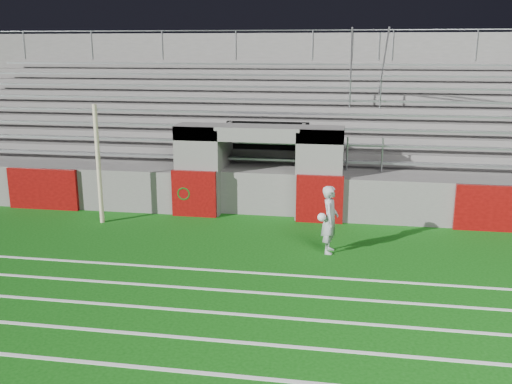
# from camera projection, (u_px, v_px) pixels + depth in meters

# --- Properties ---
(ground) EXTENTS (90.00, 90.00, 0.00)m
(ground) POSITION_uv_depth(u_px,v_px,m) (235.00, 255.00, 13.45)
(ground) COLOR #0E4E0D
(ground) RESTS_ON ground
(field_post) EXTENTS (0.12, 0.12, 3.29)m
(field_post) POSITION_uv_depth(u_px,v_px,m) (98.00, 165.00, 15.59)
(field_post) COLOR beige
(field_post) RESTS_ON ground
(field_markings) EXTENTS (28.00, 8.09, 0.01)m
(field_markings) POSITION_uv_depth(u_px,v_px,m) (169.00, 370.00, 8.68)
(field_markings) COLOR white
(field_markings) RESTS_ON ground
(stadium_structure) EXTENTS (26.00, 8.48, 5.42)m
(stadium_structure) POSITION_uv_depth(u_px,v_px,m) (279.00, 140.00, 20.70)
(stadium_structure) COLOR #615E5C
(stadium_structure) RESTS_ON ground
(goalkeeper_with_ball) EXTENTS (0.50, 0.61, 1.63)m
(goalkeeper_with_ball) POSITION_uv_depth(u_px,v_px,m) (330.00, 219.00, 13.46)
(goalkeeper_with_ball) COLOR #A6ABB0
(goalkeeper_with_ball) RESTS_ON ground
(hose_coil) EXTENTS (0.51, 0.14, 0.52)m
(hose_coil) POSITION_uv_depth(u_px,v_px,m) (184.00, 192.00, 16.41)
(hose_coil) COLOR #0C3F15
(hose_coil) RESTS_ON ground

